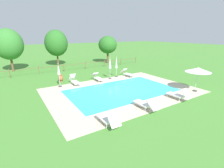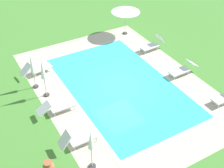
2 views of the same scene
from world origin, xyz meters
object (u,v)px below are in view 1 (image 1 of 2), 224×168
tree_centre (9,44)px  tree_far_west (56,43)px  sun_lounger_north_near_steps (127,73)px  terracotta_urn_near_fence (61,78)px  sun_lounger_north_far (178,95)px  sun_lounger_north_end (145,104)px  sun_lounger_south_mid (74,81)px  sun_lounger_north_mid (108,119)px  patio_umbrella_closed_row_centre (110,64)px  sun_lounger_south_near_corner (97,77)px  tree_west_mid (108,45)px  patio_umbrella_closed_row_mid_west (59,72)px  patio_umbrella_closed_row_west (116,64)px  patio_umbrella_open_foreground (198,70)px

tree_centre → tree_far_west: bearing=6.7°
sun_lounger_north_near_steps → terracotta_urn_near_fence: size_ratio=2.64×
sun_lounger_north_far → tree_far_west: bearing=101.9°
sun_lounger_north_far → sun_lounger_north_end: size_ratio=0.91×
sun_lounger_south_mid → tree_far_west: bearing=83.1°
sun_lounger_north_mid → patio_umbrella_closed_row_centre: bearing=57.4°
tree_far_west → sun_lounger_south_near_corner: bearing=-83.6°
tree_west_mid → sun_lounger_south_near_corner: bearing=-126.7°
patio_umbrella_closed_row_mid_west → tree_west_mid: 14.39m
patio_umbrella_closed_row_west → tree_west_mid: bearing=64.9°
sun_lounger_north_mid → patio_umbrella_closed_row_mid_west: 8.50m
sun_lounger_south_near_corner → tree_centre: size_ratio=0.36×
sun_lounger_north_far → tree_far_west: size_ratio=0.33×
terracotta_urn_near_fence → tree_far_west: 10.19m
sun_lounger_north_near_steps → patio_umbrella_closed_row_centre: bearing=173.8°
sun_lounger_south_mid → patio_umbrella_closed_row_centre: (4.24, 0.01, 1.25)m
sun_lounger_south_mid → tree_west_mid: size_ratio=0.40×
sun_lounger_south_mid → tree_west_mid: bearing=44.2°
sun_lounger_south_near_corner → terracotta_urn_near_fence: size_ratio=2.66×
sun_lounger_south_mid → terracotta_urn_near_fence: (-0.88, 1.75, 0.01)m
patio_umbrella_open_foreground → patio_umbrella_closed_row_mid_west: 12.56m
sun_lounger_north_far → sun_lounger_north_end: 3.37m
patio_umbrella_closed_row_mid_west → tree_centre: size_ratio=0.41×
patio_umbrella_closed_row_west → terracotta_urn_near_fence: size_ratio=3.11×
patio_umbrella_closed_row_mid_west → patio_umbrella_closed_row_centre: patio_umbrella_closed_row_centre is taller
patio_umbrella_open_foreground → patio_umbrella_closed_row_mid_west: size_ratio=0.95×
patio_umbrella_open_foreground → patio_umbrella_closed_row_mid_west: bearing=141.7°
sun_lounger_north_mid → tree_west_mid: (10.63, 17.61, 2.74)m
patio_umbrella_open_foreground → patio_umbrella_closed_row_mid_west: patio_umbrella_closed_row_mid_west is taller
patio_umbrella_open_foreground → patio_umbrella_closed_row_centre: (-4.14, 7.78, -0.30)m
sun_lounger_north_mid → tree_centre: (-3.84, 18.84, 3.22)m
sun_lounger_north_far → patio_umbrella_closed_row_west: bearing=90.9°
tree_west_mid → tree_centre: size_ratio=0.82×
patio_umbrella_open_foreground → terracotta_urn_near_fence: patio_umbrella_open_foreground is taller
sun_lounger_north_end → sun_lounger_south_near_corner: bearing=86.1°
patio_umbrella_closed_row_west → terracotta_urn_near_fence: (-6.18, 1.46, -1.10)m
sun_lounger_south_mid → tree_west_mid: 13.50m
sun_lounger_north_near_steps → terracotta_urn_near_fence: sun_lounger_north_near_steps is taller
sun_lounger_north_far → patio_umbrella_closed_row_mid_west: patio_umbrella_closed_row_mid_west is taller
patio_umbrella_closed_row_mid_west → tree_west_mid: (10.95, 9.19, 1.61)m
patio_umbrella_open_foreground → patio_umbrella_closed_row_centre: bearing=118.0°
sun_lounger_south_near_corner → patio_umbrella_closed_row_centre: 2.07m
sun_lounger_north_mid → sun_lounger_north_end: sun_lounger_north_mid is taller
sun_lounger_south_near_corner → patio_umbrella_closed_row_centre: size_ratio=0.83×
sun_lounger_south_mid → terracotta_urn_near_fence: bearing=116.7°
sun_lounger_north_far → patio_umbrella_closed_row_centre: size_ratio=0.75×
patio_umbrella_closed_row_west → terracotta_urn_near_fence: bearing=166.7°
sun_lounger_north_near_steps → tree_west_mid: (2.93, 9.45, 2.75)m
sun_lounger_north_mid → terracotta_urn_near_fence: sun_lounger_north_mid is taller
sun_lounger_north_mid → patio_umbrella_closed_row_west: bearing=53.5°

